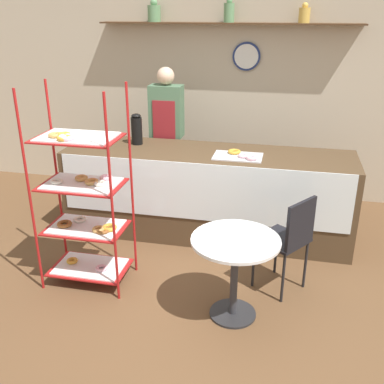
# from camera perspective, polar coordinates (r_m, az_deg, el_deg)

# --- Properties ---
(ground_plane) EXTENTS (14.00, 14.00, 0.00)m
(ground_plane) POSITION_cam_1_polar(r_m,az_deg,el_deg) (4.06, -1.29, -12.67)
(ground_plane) COLOR brown
(back_wall) EXTENTS (10.00, 0.30, 2.70)m
(back_wall) POSITION_cam_1_polar(r_m,az_deg,el_deg) (5.85, 4.47, 12.88)
(back_wall) COLOR beige
(back_wall) RESTS_ON ground_plane
(display_counter) EXTENTS (3.03, 0.79, 0.94)m
(display_counter) POSITION_cam_1_polar(r_m,az_deg,el_deg) (4.85, 1.95, -0.15)
(display_counter) COLOR #4C3823
(display_counter) RESTS_ON ground_plane
(pastry_rack) EXTENTS (0.74, 0.48, 1.78)m
(pastry_rack) POSITION_cam_1_polar(r_m,az_deg,el_deg) (3.97, -13.61, -1.21)
(pastry_rack) COLOR #A51919
(pastry_rack) RESTS_ON ground_plane
(person_worker) EXTENTS (0.37, 0.23, 1.72)m
(person_worker) POSITION_cam_1_polar(r_m,az_deg,el_deg) (5.33, -3.21, 7.32)
(person_worker) COLOR #282833
(person_worker) RESTS_ON ground_plane
(cafe_table) EXTENTS (0.69, 0.69, 0.70)m
(cafe_table) POSITION_cam_1_polar(r_m,az_deg,el_deg) (3.54, 5.47, -8.43)
(cafe_table) COLOR #262628
(cafe_table) RESTS_ON ground_plane
(cafe_chair) EXTENTS (0.53, 0.53, 0.89)m
(cafe_chair) POSITION_cam_1_polar(r_m,az_deg,el_deg) (3.89, 12.36, -5.37)
(cafe_chair) COLOR black
(cafe_chair) RESTS_ON ground_plane
(coffee_carafe) EXTENTS (0.12, 0.12, 0.34)m
(coffee_carafe) POSITION_cam_1_polar(r_m,az_deg,el_deg) (4.96, -7.04, 7.91)
(coffee_carafe) COLOR black
(coffee_carafe) RESTS_ON display_counter
(donut_tray_counter) EXTENTS (0.49, 0.31, 0.05)m
(donut_tray_counter) POSITION_cam_1_polar(r_m,az_deg,el_deg) (4.54, 6.05, 4.61)
(donut_tray_counter) COLOR silver
(donut_tray_counter) RESTS_ON display_counter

